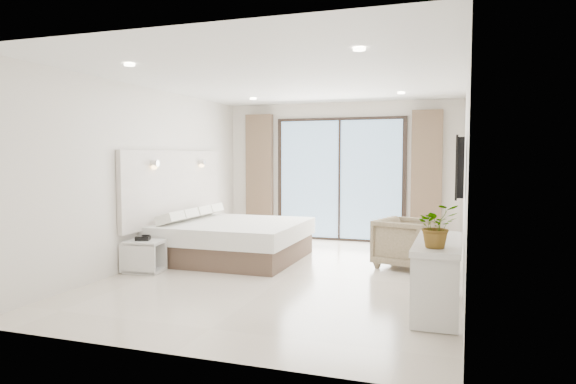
% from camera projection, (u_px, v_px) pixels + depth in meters
% --- Properties ---
extents(ground, '(6.20, 6.20, 0.00)m').
position_uv_depth(ground, '(290.00, 274.00, 7.22)').
color(ground, beige).
rests_on(ground, ground).
extents(room_shell, '(4.62, 6.22, 2.72)m').
position_uv_depth(room_shell, '(294.00, 161.00, 7.93)').
color(room_shell, silver).
rests_on(room_shell, ground).
extents(bed, '(2.16, 2.06, 0.74)m').
position_uv_depth(bed, '(232.00, 239.00, 8.27)').
color(bed, brown).
rests_on(bed, ground).
extents(nightstand, '(0.54, 0.46, 0.45)m').
position_uv_depth(nightstand, '(145.00, 256.00, 7.32)').
color(nightstand, silver).
rests_on(nightstand, ground).
extents(phone, '(0.23, 0.20, 0.06)m').
position_uv_depth(phone, '(143.00, 238.00, 7.30)').
color(phone, black).
rests_on(phone, nightstand).
extents(console_desk, '(0.47, 1.49, 0.77)m').
position_uv_depth(console_desk, '(438.00, 261.00, 5.42)').
color(console_desk, silver).
rests_on(console_desk, ground).
extents(plant, '(0.53, 0.55, 0.34)m').
position_uv_depth(plant, '(437.00, 231.00, 4.97)').
color(plant, '#33662D').
rests_on(plant, console_desk).
extents(armchair, '(0.94, 0.97, 0.81)m').
position_uv_depth(armchair, '(406.00, 241.00, 7.62)').
color(armchair, '#8F7B5D').
rests_on(armchair, ground).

